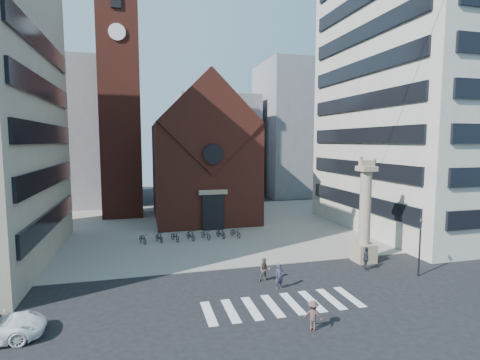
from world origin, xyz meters
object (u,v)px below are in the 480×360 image
at_px(lion_column, 365,220).
at_px(pedestrian_1, 265,270).
at_px(pedestrian_0, 279,276).
at_px(scooter_0, 143,238).
at_px(pedestrian_2, 366,259).
at_px(traffic_light, 420,246).

relative_size(lion_column, pedestrian_1, 5.17).
distance_m(pedestrian_0, scooter_0, 16.40).
height_order(pedestrian_1, pedestrian_2, pedestrian_2).
height_order(pedestrian_0, scooter_0, pedestrian_0).
bearing_deg(pedestrian_1, pedestrian_2, 11.00).
relative_size(pedestrian_2, scooter_0, 0.98).
distance_m(traffic_light, pedestrian_1, 11.56).
relative_size(pedestrian_0, pedestrian_1, 1.03).
xyz_separation_m(lion_column, traffic_light, (1.99, -4.00, -1.17)).
bearing_deg(scooter_0, lion_column, -49.90).
bearing_deg(traffic_light, pedestrian_0, 178.05).
relative_size(traffic_light, pedestrian_1, 2.56).
xyz_separation_m(pedestrian_0, scooter_0, (-8.83, 13.81, -0.33)).
xyz_separation_m(traffic_light, pedestrian_1, (-11.31, 1.89, -1.45)).
xyz_separation_m(lion_column, pedestrian_2, (-1.01, -1.86, -2.55)).
distance_m(pedestrian_1, scooter_0, 14.83).
height_order(traffic_light, pedestrian_1, traffic_light).
xyz_separation_m(pedestrian_1, scooter_0, (-8.30, 12.29, -0.31)).
bearing_deg(scooter_0, traffic_light, -55.75).
bearing_deg(pedestrian_0, lion_column, 11.26).
distance_m(pedestrian_2, scooter_0, 20.52).
bearing_deg(pedestrian_0, traffic_light, -13.17).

